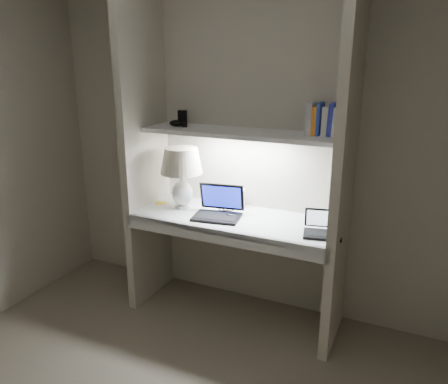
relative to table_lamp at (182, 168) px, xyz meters
The scene contains 17 objects.
back_wall 0.53m from the table_lamp, 30.71° to the left, with size 3.20×0.01×2.50m, color #BEB7A2.
alcove_panel_left 0.35m from the table_lamp, behind, with size 0.06×0.55×2.50m, color #BEB7A2.
alcove_panel_right 1.17m from the table_lamp, ahead, with size 0.06×0.55×2.50m, color #BEB7A2.
desk 0.54m from the table_lamp, ahead, with size 1.40×0.55×0.04m, color white.
desk_apron 0.63m from the table_lamp, 32.86° to the right, with size 1.46×0.03×0.10m, color silver.
shelf 0.52m from the table_lamp, 10.02° to the left, with size 1.40×0.36×0.03m, color silver.
strip_light 0.51m from the table_lamp, 10.02° to the left, with size 0.60×0.04×0.01m, color white.
table_lamp is the anchor object (origin of this frame).
laptop_main 0.41m from the table_lamp, ahead, with size 0.36×0.33×0.22m.
laptop_netbook 1.10m from the table_lamp, ahead, with size 0.27×0.25×0.15m.
speaker 0.48m from the table_lamp, 25.64° to the left, with size 0.10×0.07×0.14m, color silver.
mouse 0.51m from the table_lamp, ahead, with size 0.09×0.05×0.03m, color black.
cable_coil 0.46m from the table_lamp, 17.71° to the left, with size 0.09×0.09×0.01m, color black.
sticky_note 0.37m from the table_lamp, behind, with size 0.08×0.08×0.00m, color gold.
book_row 1.06m from the table_lamp, ahead, with size 0.20×0.14×0.21m.
shelf_box 0.38m from the table_lamp, 114.09° to the left, with size 0.06×0.05×0.11m, color black.
shelf_gadget 0.33m from the table_lamp, 134.44° to the left, with size 0.11×0.08×0.05m, color black.
Camera 1 is at (1.14, -1.43, 1.84)m, focal length 35.00 mm.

